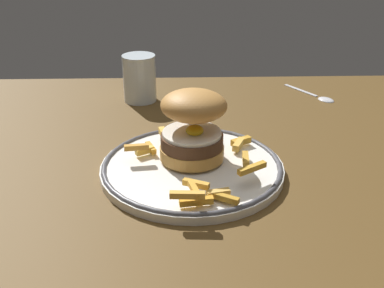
% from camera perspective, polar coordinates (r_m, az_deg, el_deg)
% --- Properties ---
extents(ground_plane, '(1.36, 0.92, 0.04)m').
position_cam_1_polar(ground_plane, '(0.69, -4.17, -5.45)').
color(ground_plane, brown).
extents(dinner_plate, '(0.27, 0.27, 0.02)m').
position_cam_1_polar(dinner_plate, '(0.69, -0.00, -2.82)').
color(dinner_plate, white).
rests_on(dinner_plate, ground_plane).
extents(burger, '(0.12, 0.12, 0.10)m').
position_cam_1_polar(burger, '(0.68, 0.12, 2.46)').
color(burger, '#BD863C').
rests_on(burger, dinner_plate).
extents(fries_pile, '(0.20, 0.25, 0.02)m').
position_cam_1_polar(fries_pile, '(0.67, 1.02, -1.84)').
color(fries_pile, gold).
rests_on(fries_pile, dinner_plate).
extents(water_glass, '(0.07, 0.07, 0.09)m').
position_cam_1_polar(water_glass, '(0.95, -6.32, 7.56)').
color(water_glass, silver).
rests_on(water_glass, ground_plane).
extents(spoon, '(0.09, 0.12, 0.01)m').
position_cam_1_polar(spoon, '(1.01, 15.20, 5.55)').
color(spoon, silver).
rests_on(spoon, ground_plane).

